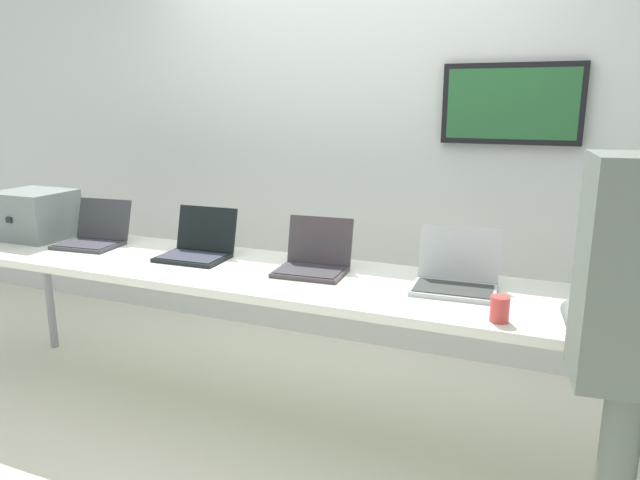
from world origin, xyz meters
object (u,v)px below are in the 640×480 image
at_px(laptop_station_0, 94,235).
at_px(coffee_mug, 500,309).
at_px(laptop_station_1, 198,246).
at_px(workbench, 266,280).
at_px(equipment_box, 35,214).
at_px(laptop_station_4, 632,295).
at_px(laptop_station_2, 314,260).
at_px(laptop_station_3, 456,276).

xyz_separation_m(laptop_station_0, coffee_mug, (2.25, -0.33, -0.01)).
bearing_deg(laptop_station_1, laptop_station_0, -179.70).
distance_m(workbench, equipment_box, 1.60).
xyz_separation_m(equipment_box, laptop_station_4, (3.15, 0.00, -0.08)).
bearing_deg(coffee_mug, laptop_station_1, 167.94).
bearing_deg(laptop_station_0, laptop_station_2, 0.00).
xyz_separation_m(laptop_station_1, laptop_station_3, (1.33, -0.01, 0.00)).
bearing_deg(coffee_mug, workbench, 167.29).
bearing_deg(laptop_station_4, equipment_box, -179.95).
height_order(workbench, laptop_station_2, laptop_station_2).
xyz_separation_m(equipment_box, laptop_station_3, (2.47, -0.01, -0.08)).
xyz_separation_m(workbench, coffee_mug, (1.11, -0.25, 0.10)).
xyz_separation_m(laptop_station_3, coffee_mug, (0.22, -0.33, -0.01)).
height_order(equipment_box, coffee_mug, equipment_box).
distance_m(equipment_box, laptop_station_1, 1.14).
bearing_deg(laptop_station_4, laptop_station_3, -179.31).
height_order(laptop_station_3, laptop_station_4, laptop_station_4).
bearing_deg(laptop_station_3, laptop_station_2, 179.83).
bearing_deg(laptop_station_3, workbench, -175.10).
xyz_separation_m(laptop_station_0, laptop_station_3, (2.03, -0.00, 0.00)).
xyz_separation_m(laptop_station_1, laptop_station_4, (2.01, 0.00, 0.00)).
height_order(equipment_box, laptop_station_3, equipment_box).
distance_m(laptop_station_2, coffee_mug, 0.95).
distance_m(laptop_station_0, coffee_mug, 2.27).
xyz_separation_m(equipment_box, coffee_mug, (2.69, -0.33, -0.09)).
relative_size(workbench, equipment_box, 9.08).
xyz_separation_m(laptop_station_1, laptop_station_2, (0.66, -0.00, -0.00)).
bearing_deg(workbench, laptop_station_2, 19.82).
distance_m(laptop_station_1, coffee_mug, 1.59).
bearing_deg(laptop_station_0, laptop_station_3, -0.05).
xyz_separation_m(workbench, laptop_station_1, (-0.44, 0.08, 0.10)).
height_order(equipment_box, laptop_station_4, equipment_box).
distance_m(equipment_box, laptop_station_2, 1.80).
bearing_deg(laptop_station_0, laptop_station_1, 0.30).
bearing_deg(laptop_station_1, coffee_mug, -12.06).
distance_m(laptop_station_3, coffee_mug, 0.39).
xyz_separation_m(laptop_station_2, coffee_mug, (0.89, -0.33, -0.01)).
height_order(laptop_station_1, laptop_station_3, laptop_station_3).
bearing_deg(equipment_box, laptop_station_2, -0.12).
bearing_deg(laptop_station_1, equipment_box, 179.99).
height_order(workbench, coffee_mug, coffee_mug).
height_order(laptop_station_1, coffee_mug, laptop_station_1).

